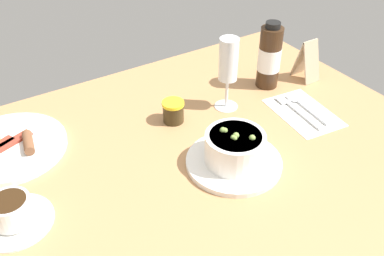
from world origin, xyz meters
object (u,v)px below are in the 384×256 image
(breakfast_plate, at_px, (8,147))
(menu_card, at_px, (307,60))
(porridge_bowl, at_px, (235,151))
(jam_jar, at_px, (173,111))
(sauce_bottle_brown, at_px, (269,57))
(coffee_cup, at_px, (11,213))
(wine_glass, at_px, (228,63))
(cutlery_setting, at_px, (302,111))

(breakfast_plate, distance_m, menu_card, 0.80)
(porridge_bowl, relative_size, jam_jar, 3.78)
(jam_jar, bearing_deg, sauce_bottle_brown, 1.88)
(jam_jar, height_order, breakfast_plate, jam_jar)
(porridge_bowl, height_order, breakfast_plate, porridge_bowl)
(coffee_cup, xyz_separation_m, wine_glass, (0.56, 0.10, 0.10))
(porridge_bowl, xyz_separation_m, cutlery_setting, (0.27, 0.07, -0.03))
(jam_jar, bearing_deg, coffee_cup, -163.76)
(menu_card, bearing_deg, porridge_bowl, -154.17)
(porridge_bowl, bearing_deg, jam_jar, 97.59)
(coffee_cup, bearing_deg, sauce_bottle_brown, 10.31)
(porridge_bowl, relative_size, breakfast_plate, 0.81)
(sauce_bottle_brown, distance_m, breakfast_plate, 0.69)
(breakfast_plate, bearing_deg, coffee_cup, -101.16)
(porridge_bowl, relative_size, menu_card, 1.78)
(breakfast_plate, bearing_deg, sauce_bottle_brown, -7.74)
(sauce_bottle_brown, xyz_separation_m, breakfast_plate, (-0.68, 0.09, -0.08))
(jam_jar, distance_m, breakfast_plate, 0.39)
(jam_jar, relative_size, breakfast_plate, 0.22)
(sauce_bottle_brown, relative_size, breakfast_plate, 0.72)
(porridge_bowl, bearing_deg, coffee_cup, 168.72)
(porridge_bowl, xyz_separation_m, wine_glass, (0.12, 0.19, 0.09))
(sauce_bottle_brown, relative_size, menu_card, 1.58)
(menu_card, bearing_deg, sauce_bottle_brown, 166.49)
(cutlery_setting, xyz_separation_m, jam_jar, (-0.30, 0.14, 0.03))
(cutlery_setting, bearing_deg, sauce_bottle_brown, 86.49)
(jam_jar, distance_m, sauce_bottle_brown, 0.31)
(coffee_cup, distance_m, sauce_bottle_brown, 0.73)
(jam_jar, xyz_separation_m, sauce_bottle_brown, (0.31, 0.01, 0.06))
(porridge_bowl, relative_size, coffee_cup, 1.45)
(porridge_bowl, xyz_separation_m, breakfast_plate, (-0.40, 0.31, -0.03))
(cutlery_setting, xyz_separation_m, breakfast_plate, (-0.67, 0.24, 0.01))
(wine_glass, bearing_deg, sauce_bottle_brown, 9.93)
(jam_jar, height_order, sauce_bottle_brown, sauce_bottle_brown)
(porridge_bowl, height_order, cutlery_setting, porridge_bowl)
(jam_jar, bearing_deg, cutlery_setting, -25.68)
(sauce_bottle_brown, bearing_deg, cutlery_setting, -93.51)
(cutlery_setting, distance_m, menu_card, 0.19)
(wine_glass, relative_size, sauce_bottle_brown, 1.03)
(breakfast_plate, bearing_deg, jam_jar, -15.35)
(sauce_bottle_brown, bearing_deg, jam_jar, -178.12)
(sauce_bottle_brown, bearing_deg, breakfast_plate, 172.26)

